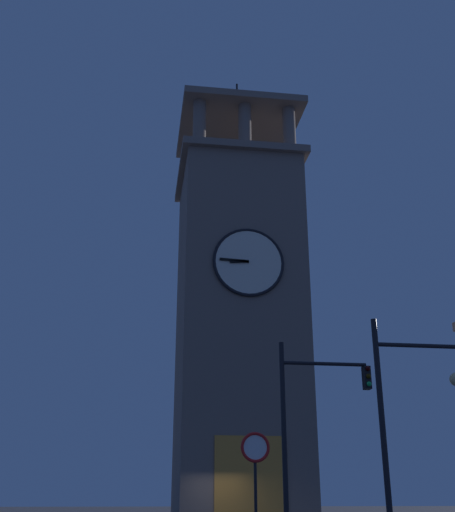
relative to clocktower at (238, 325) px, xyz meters
The scene contains 4 objects.
clocktower is the anchor object (origin of this frame).
traffic_signal_near 16.47m from the clocktower, 101.19° to the left, with size 4.67×0.41×6.17m.
traffic_signal_mid 13.26m from the clocktower, 92.11° to the left, with size 3.01×0.41×6.18m.
no_horn_sign 16.62m from the clocktower, 82.69° to the left, with size 0.78×0.14×3.06m.
Camera 1 is at (3.47, 26.95, 1.42)m, focal length 44.71 mm.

